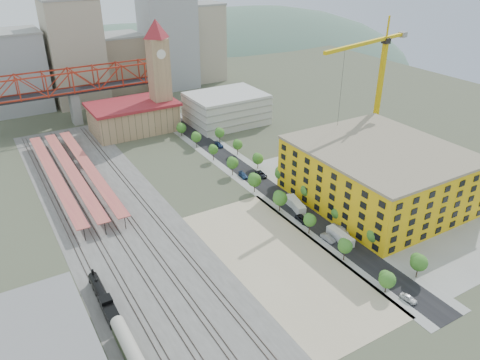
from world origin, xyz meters
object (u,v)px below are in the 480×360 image
construction_building (378,174)px  site_trailer_c (294,204)px  clock_tower (159,65)px  locomotive (103,297)px  coach (130,351)px  car_0 (409,298)px  tower_crane (377,75)px  site_trailer_a (340,237)px  site_trailer_d (296,205)px  site_trailer_b (340,237)px

construction_building → site_trailer_c: 28.94m
clock_tower → locomotive: size_ratio=2.55×
construction_building → coach: 95.18m
construction_building → car_0: (-29.00, -40.00, -8.69)m
locomotive → tower_crane: size_ratio=0.38×
site_trailer_a → construction_building: bearing=26.3°
clock_tower → tower_crane: tower_crane is taller
clock_tower → site_trailer_a: clock_tower is taller
clock_tower → site_trailer_c: bearing=-84.9°
clock_tower → site_trailer_d: clock_tower is taller
car_0 → clock_tower: bearing=83.5°
site_trailer_b → site_trailer_a: bearing=87.9°
site_trailer_a → car_0: bearing=-95.3°
site_trailer_a → coach: bearing=-169.5°
locomotive → coach: bearing=-90.0°
site_trailer_c → site_trailer_d: site_trailer_d is taller
site_trailer_d → car_0: site_trailer_d is taller
tower_crane → site_trailer_c: size_ratio=5.80×
construction_building → locomotive: size_ratio=2.49×
clock_tower → site_trailer_a: bearing=-85.9°
clock_tower → coach: size_ratio=3.06×
locomotive → tower_crane: 123.06m
locomotive → car_0: size_ratio=4.81×
locomotive → car_0: (63.00, -36.45, -1.18)m
site_trailer_c → car_0: 49.85m
site_trailer_b → clock_tower: bearing=92.0°
construction_building → site_trailer_c: construction_building is taller
construction_building → coach: (-92.00, -23.49, -6.58)m
construction_building → coach: size_ratio=2.98×
locomotive → site_trailer_a: 66.58m
clock_tower → locomotive: 121.67m
locomotive → site_trailer_d: size_ratio=2.04×
tower_crane → site_trailer_b: bearing=-140.8°
car_0 → construction_building: bearing=45.5°
site_trailer_b → site_trailer_c: 22.20m
site_trailer_c → site_trailer_d: 1.02m
site_trailer_c → car_0: bearing=-90.8°
construction_building → clock_tower: bearing=108.8°
tower_crane → site_trailer_c: (-48.97, -17.71, -31.69)m
construction_building → site_trailer_b: construction_building is taller
site_trailer_a → site_trailer_c: bearing=90.9°
clock_tower → site_trailer_d: (8.00, -91.25, -27.33)m
site_trailer_c → site_trailer_d: bearing=-87.3°
site_trailer_d → locomotive: bearing=-156.3°
construction_building → site_trailer_a: construction_building is taller
site_trailer_c → site_trailer_d: size_ratio=0.92×
car_0 → tower_crane: bearing=43.8°
car_0 → site_trailer_b: bearing=75.2°
site_trailer_d → car_0: 48.84m
site_trailer_b → car_0: bearing=-98.3°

